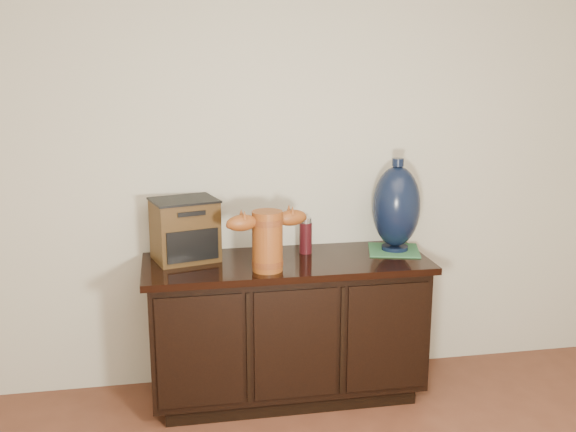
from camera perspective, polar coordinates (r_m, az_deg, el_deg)
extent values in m
plane|color=beige|center=(3.61, -0.91, 5.82)|extent=(4.50, 0.00, 4.50)
cube|color=black|center=(3.73, -0.13, -14.29)|extent=(1.29, 0.45, 0.08)
cube|color=black|center=(3.58, -0.13, -9.18)|extent=(1.40, 0.50, 0.64)
cube|color=black|center=(3.47, -0.13, -4.02)|extent=(1.46, 0.56, 0.03)
cube|color=black|center=(3.30, -7.47, -11.34)|extent=(0.41, 0.01, 0.56)
cube|color=black|center=(3.35, 0.67, -10.83)|extent=(0.41, 0.01, 0.56)
cube|color=black|center=(3.46, 8.39, -10.14)|extent=(0.41, 0.01, 0.56)
cylinder|color=brown|center=(3.25, -1.76, -2.14)|extent=(0.18, 0.18, 0.30)
cylinder|color=#40190C|center=(3.28, -1.74, -3.97)|extent=(0.18, 0.18, 0.03)
cylinder|color=#40190C|center=(3.23, -1.77, -0.45)|extent=(0.18, 0.18, 0.03)
ellipsoid|color=brown|center=(3.18, -3.91, -0.58)|extent=(0.17, 0.11, 0.08)
ellipsoid|color=brown|center=(3.28, 0.31, -0.15)|extent=(0.17, 0.11, 0.08)
cube|color=#3E280F|center=(3.47, -8.72, -1.23)|extent=(0.36, 0.32, 0.31)
cube|color=black|center=(3.36, -8.06, -2.52)|extent=(0.26, 0.08, 0.16)
cube|color=black|center=(3.43, -8.82, 1.34)|extent=(0.37, 0.33, 0.01)
cube|color=#2E673D|center=(3.67, 8.94, -2.87)|extent=(0.32, 0.32, 0.01)
cylinder|color=black|center=(3.66, 9.02, -2.65)|extent=(0.14, 0.14, 0.02)
ellipsoid|color=black|center=(3.61, 9.15, 0.80)|extent=(0.31, 0.31, 0.43)
cylinder|color=black|center=(3.57, 9.29, 4.51)|extent=(0.06, 0.06, 0.04)
cylinder|color=#530E15|center=(3.56, 1.50, -1.86)|extent=(0.07, 0.07, 0.17)
cylinder|color=silver|center=(3.54, 1.51, -0.35)|extent=(0.06, 0.06, 0.03)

